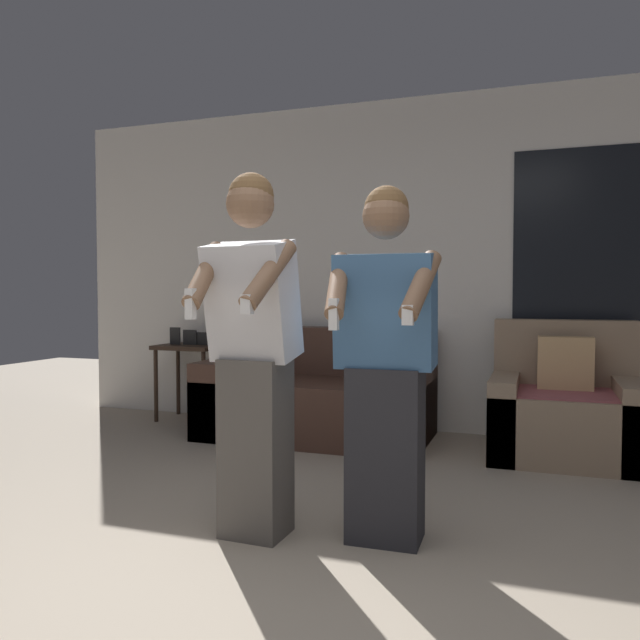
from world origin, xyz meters
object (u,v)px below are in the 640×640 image
object	(u,v)px
side_table	(190,356)
person_left	(253,352)
person_right	(385,365)
armchair	(565,410)
couch	(318,398)

from	to	relation	value
side_table	person_left	bearing A→B (deg)	-53.01
person_left	person_right	size ratio (longest dim) A/B	1.04
side_table	person_left	size ratio (longest dim) A/B	0.49
armchair	person_left	distance (m)	2.49
couch	person_left	distance (m)	2.11
side_table	person_left	xyz separation A→B (m)	(1.68, -2.23, 0.29)
side_table	armchair	bearing A→B (deg)	-4.47
couch	side_table	world-z (taller)	couch
person_left	armchair	bearing A→B (deg)	54.73
person_left	person_right	xyz separation A→B (m)	(0.58, 0.15, -0.05)
side_table	person_right	bearing A→B (deg)	-42.60
person_left	couch	bearing A→B (deg)	101.16
couch	person_right	bearing A→B (deg)	-62.18
couch	armchair	xyz separation A→B (m)	(1.80, -0.01, 0.02)
person_right	couch	bearing A→B (deg)	117.82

